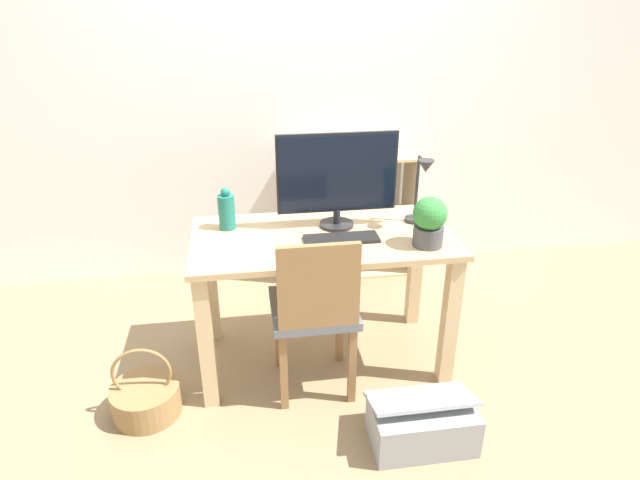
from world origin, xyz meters
The scene contains 12 objects.
ground_plane centered at (0.00, 0.00, 0.00)m, with size 10.00×10.00×0.00m, color #997F5B.
wall_back centered at (0.00, 1.12, 1.30)m, with size 8.00×0.05×2.60m.
desk centered at (0.00, 0.00, 0.59)m, with size 1.28×0.66×0.73m.
monitor centered at (0.09, 0.10, 1.00)m, with size 0.60×0.17×0.48m.
keyboard centered at (0.08, -0.07, 0.74)m, with size 0.36×0.12×0.02m.
vase centered at (-0.46, 0.15, 0.83)m, with size 0.08×0.08×0.21m.
desk_lamp centered at (0.49, 0.04, 0.95)m, with size 0.10×0.19×0.36m.
potted_plant centered at (0.47, -0.18, 0.85)m, with size 0.16×0.16×0.24m.
chair centered at (-0.08, -0.26, 0.48)m, with size 0.40×0.40×0.86m.
bookshelf centered at (0.19, 0.95, 0.44)m, with size 0.84×0.28×0.84m.
basket centered at (-0.89, -0.29, 0.09)m, with size 0.32×0.32×0.36m.
storage_box centered at (0.34, -0.66, 0.10)m, with size 0.46×0.31×0.25m.
Camera 1 is at (-0.37, -2.34, 1.82)m, focal length 30.00 mm.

